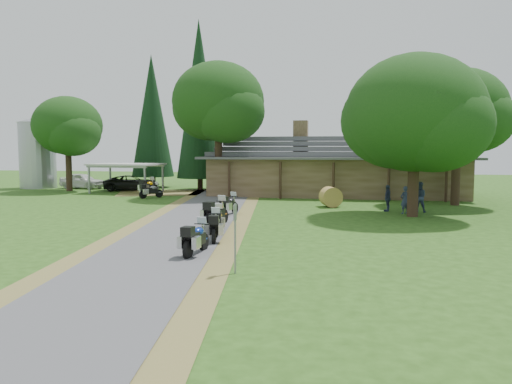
% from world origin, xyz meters
% --- Properties ---
extents(ground, '(120.00, 120.00, 0.00)m').
position_xyz_m(ground, '(0.00, 0.00, 0.00)').
color(ground, '#284A15').
rests_on(ground, ground).
extents(driveway, '(51.95, 51.95, 0.00)m').
position_xyz_m(driveway, '(-0.50, 4.00, 0.00)').
color(driveway, '#4D4D50').
rests_on(driveway, ground).
extents(lodge, '(21.40, 9.40, 4.90)m').
position_xyz_m(lodge, '(6.00, 24.00, 2.45)').
color(lodge, brown).
rests_on(lodge, ground).
extents(silo, '(3.65, 3.65, 6.85)m').
position_xyz_m(silo, '(-22.56, 25.61, 3.42)').
color(silo, gray).
rests_on(silo, ground).
extents(carport, '(6.14, 4.36, 2.53)m').
position_xyz_m(carport, '(-11.86, 22.40, 1.26)').
color(carport, beige).
rests_on(carport, ground).
extents(car_white_sedan, '(3.24, 5.92, 1.87)m').
position_xyz_m(car_white_sedan, '(-18.04, 25.80, 0.94)').
color(car_white_sedan, silver).
rests_on(car_white_sedan, ground).
extents(car_dark_suv, '(4.12, 5.89, 2.08)m').
position_xyz_m(car_dark_suv, '(-12.42, 24.57, 1.04)').
color(car_dark_suv, black).
rests_on(car_dark_suv, ground).
extents(motorcycle_row_a, '(0.78, 1.92, 1.28)m').
position_xyz_m(motorcycle_row_a, '(1.75, -0.96, 0.64)').
color(motorcycle_row_a, navy).
rests_on(motorcycle_row_a, ground).
extents(motorcycle_row_b, '(1.00, 2.01, 1.31)m').
position_xyz_m(motorcycle_row_b, '(1.69, 1.80, 0.66)').
color(motorcycle_row_b, '#97999E').
rests_on(motorcycle_row_b, ground).
extents(motorcycle_row_c, '(0.92, 1.90, 1.25)m').
position_xyz_m(motorcycle_row_c, '(1.28, 3.82, 0.62)').
color(motorcycle_row_c, gold).
rests_on(motorcycle_row_c, ground).
extents(motorcycle_row_d, '(1.08, 2.21, 1.45)m').
position_xyz_m(motorcycle_row_d, '(0.73, 5.64, 0.72)').
color(motorcycle_row_d, '#C45B20').
rests_on(motorcycle_row_d, ground).
extents(motorcycle_row_e, '(0.97, 1.94, 1.27)m').
position_xyz_m(motorcycle_row_e, '(0.39, 9.74, 0.64)').
color(motorcycle_row_e, black).
rests_on(motorcycle_row_e, ground).
extents(motorcycle_carport_a, '(1.03, 2.15, 1.41)m').
position_xyz_m(motorcycle_carport_a, '(-9.28, 20.96, 0.71)').
color(motorcycle_carport_a, '#E9A400').
rests_on(motorcycle_carport_a, ground).
extents(motorcycle_carport_b, '(1.56, 1.79, 1.23)m').
position_xyz_m(motorcycle_carport_b, '(-7.90, 18.22, 0.62)').
color(motorcycle_carport_b, gray).
rests_on(motorcycle_carport_b, ground).
extents(person_a, '(0.66, 0.64, 1.90)m').
position_xyz_m(person_a, '(10.38, 12.23, 0.95)').
color(person_a, '#333E5E').
rests_on(person_a, ground).
extents(person_b, '(0.65, 0.49, 2.16)m').
position_xyz_m(person_b, '(11.29, 13.06, 1.08)').
color(person_b, '#333E5E').
rests_on(person_b, ground).
extents(person_c, '(0.53, 0.63, 1.90)m').
position_xyz_m(person_c, '(9.48, 13.18, 0.95)').
color(person_c, '#333E5E').
rests_on(person_c, ground).
extents(hay_bale, '(1.61, 1.54, 1.31)m').
position_xyz_m(hay_bale, '(5.98, 14.87, 0.66)').
color(hay_bale, olive).
rests_on(hay_bale, ground).
extents(sign_post, '(0.39, 0.06, 2.16)m').
position_xyz_m(sign_post, '(3.75, -3.37, 1.08)').
color(sign_post, gray).
rests_on(sign_post, ground).
extents(oak_lodge_left, '(7.26, 7.26, 12.19)m').
position_xyz_m(oak_lodge_left, '(-3.07, 20.40, 6.10)').
color(oak_lodge_left, '#10340F').
rests_on(oak_lodge_left, ground).
extents(oak_lodge_right, '(6.42, 6.42, 10.40)m').
position_xyz_m(oak_lodge_right, '(14.22, 17.45, 5.20)').
color(oak_lodge_right, '#10340F').
rests_on(oak_lodge_right, ground).
extents(oak_driveway, '(7.70, 7.70, 9.35)m').
position_xyz_m(oak_driveway, '(10.68, 11.04, 4.67)').
color(oak_driveway, '#10340F').
rests_on(oak_driveway, ground).
extents(oak_silo, '(6.11, 6.11, 9.50)m').
position_xyz_m(oak_silo, '(-17.73, 23.04, 4.75)').
color(oak_silo, '#10340F').
rests_on(oak_silo, ground).
extents(cedar_near, '(4.26, 4.26, 15.54)m').
position_xyz_m(cedar_near, '(-6.44, 26.37, 7.77)').
color(cedar_near, black).
rests_on(cedar_near, ground).
extents(cedar_far, '(4.12, 4.12, 12.98)m').
position_xyz_m(cedar_far, '(-11.94, 28.54, 6.49)').
color(cedar_far, black).
rests_on(cedar_far, ground).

